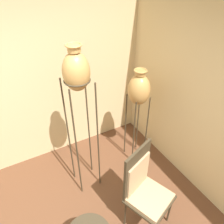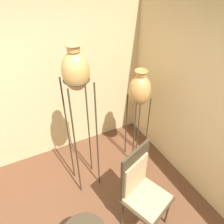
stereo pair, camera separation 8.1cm
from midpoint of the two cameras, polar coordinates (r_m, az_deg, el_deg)
The scene contains 4 objects.
wall_back at distance 3.35m, azimuth -23.59°, elevation 6.03°, with size 8.03×0.06×2.70m.
vase_stand_tall at distance 2.45m, azimuth -8.43°, elevation 9.42°, with size 0.32×0.32×2.12m.
vase_stand_medium at distance 3.15m, azimuth 7.97°, elevation 5.39°, with size 0.32×0.32×1.60m.
chair at distance 2.69m, azimuth 8.62°, elevation -18.97°, with size 0.61×0.60×1.19m.
Camera 2 is at (-0.01, -0.98, 2.82)m, focal length 35.00 mm.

